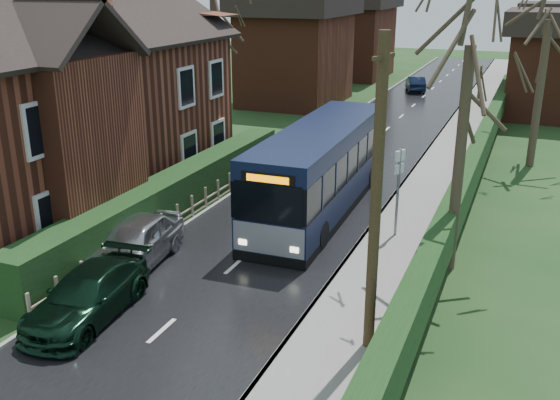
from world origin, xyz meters
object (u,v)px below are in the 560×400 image
at_px(car_silver, 135,242).
at_px(bus_stop_sign, 398,180).
at_px(bus, 321,170).
at_px(brick_house, 51,89).
at_px(telegraph_pole, 376,202).
at_px(car_green, 88,295).

relative_size(car_silver, bus_stop_sign, 1.38).
bearing_deg(bus, brick_house, -165.06).
xyz_separation_m(car_silver, bus_stop_sign, (6.80, 5.00, 1.30)).
xyz_separation_m(bus_stop_sign, telegraph_pole, (0.89, -6.87, 1.62)).
height_order(bus, bus_stop_sign, bus).
height_order(car_silver, bus_stop_sign, bus_stop_sign).
distance_m(bus, telegraph_pole, 9.64).
relative_size(car_green, bus_stop_sign, 1.37).
relative_size(bus, car_green, 2.50).
bearing_deg(telegraph_pole, bus, 126.66).
height_order(brick_house, bus, brick_house).
height_order(bus_stop_sign, telegraph_pole, telegraph_pole).
bearing_deg(telegraph_pole, car_silver, 177.21).
xyz_separation_m(bus, telegraph_pole, (4.09, -8.48, 2.07)).
bearing_deg(bus, car_green, -108.16).
relative_size(bus, telegraph_pole, 1.46).
relative_size(bus_stop_sign, telegraph_pole, 0.43).
xyz_separation_m(bus, car_green, (-2.89, -9.69, -0.97)).
xyz_separation_m(brick_house, car_silver, (5.93, -3.78, -3.65)).
bearing_deg(bus_stop_sign, bus, 177.60).
bearing_deg(brick_house, car_green, -45.92).
bearing_deg(car_silver, brick_house, 140.45).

